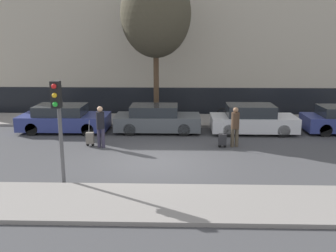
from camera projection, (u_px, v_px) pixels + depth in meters
ground_plane at (154, 161)px, 14.07m from camera, size 80.00×80.00×0.00m
sidewalk_near at (146, 203)px, 10.41m from camera, size 28.00×2.50×0.12m
sidewalk_far at (162, 120)px, 20.87m from camera, size 28.00×3.00×0.12m
building_facade at (165, 35)px, 23.24m from camera, size 28.00×2.72×9.47m
parked_car_0 at (64, 119)px, 18.51m from camera, size 4.32×1.92×1.32m
parked_car_1 at (157, 119)px, 18.39m from camera, size 4.15×1.78×1.34m
parked_car_2 at (252, 120)px, 18.18m from camera, size 4.10×1.79×1.39m
pedestrian_left at (101, 124)px, 15.65m from camera, size 0.34×0.34×1.77m
trolley_left at (90, 138)px, 16.00m from camera, size 0.34×0.29×1.14m
pedestrian_right at (235, 124)px, 15.78m from camera, size 0.34×0.34×1.71m
trolley_right at (222, 139)px, 15.79m from camera, size 0.34×0.29×1.12m
traffic_light at (58, 112)px, 11.31m from camera, size 0.28×0.47×3.29m
parked_bicycle at (232, 114)px, 20.29m from camera, size 1.77×0.06×0.96m
bare_tree_near_crossing at (156, 14)px, 18.75m from camera, size 3.56×3.56×7.75m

